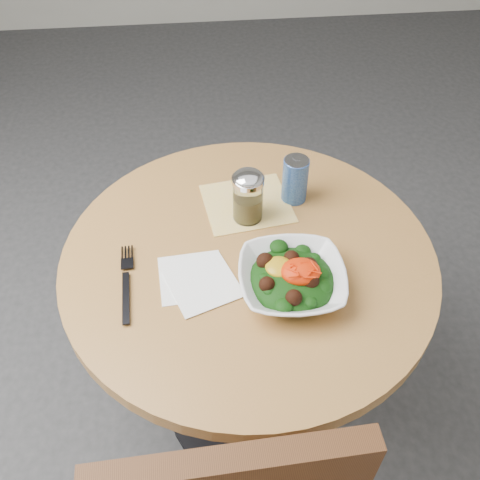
{
  "coord_description": "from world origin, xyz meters",
  "views": [
    {
      "loc": [
        -0.11,
        -0.86,
        1.69
      ],
      "look_at": [
        -0.02,
        -0.01,
        0.81
      ],
      "focal_mm": 40.0,
      "sensor_mm": 36.0,
      "label": 1
    }
  ],
  "objects": [
    {
      "name": "paper_napkins",
      "position": [
        -0.13,
        -0.08,
        0.75
      ],
      "size": [
        0.2,
        0.2,
        0.0
      ],
      "color": "white",
      "rests_on": "table"
    },
    {
      "name": "salad_bowl",
      "position": [
        0.08,
        -0.12,
        0.78
      ],
      "size": [
        0.25,
        0.25,
        0.09
      ],
      "color": "white",
      "rests_on": "table"
    },
    {
      "name": "cloth_napkin",
      "position": [
        0.02,
        0.17,
        0.75
      ],
      "size": [
        0.25,
        0.23,
        0.0
      ],
      "primitive_type": "cube",
      "rotation": [
        0.0,
        0.0,
        0.14
      ],
      "color": "#EEA70C",
      "rests_on": "table"
    },
    {
      "name": "ground",
      "position": [
        0.0,
        0.0,
        0.0
      ],
      "size": [
        6.0,
        6.0,
        0.0
      ],
      "primitive_type": "plane",
      "color": "#2F3032",
      "rests_on": "ground"
    },
    {
      "name": "beverage_can",
      "position": [
        0.14,
        0.19,
        0.81
      ],
      "size": [
        0.07,
        0.07,
        0.13
      ],
      "color": "navy",
      "rests_on": "table"
    },
    {
      "name": "fork",
      "position": [
        -0.29,
        -0.06,
        0.76
      ],
      "size": [
        0.03,
        0.23,
        0.0
      ],
      "color": "black",
      "rests_on": "table"
    },
    {
      "name": "spice_shaker",
      "position": [
        0.01,
        0.12,
        0.82
      ],
      "size": [
        0.08,
        0.08,
        0.14
      ],
      "color": "silver",
      "rests_on": "table"
    },
    {
      "name": "table",
      "position": [
        0.0,
        0.0,
        0.55
      ],
      "size": [
        0.9,
        0.9,
        0.75
      ],
      "color": "black",
      "rests_on": "ground"
    }
  ]
}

